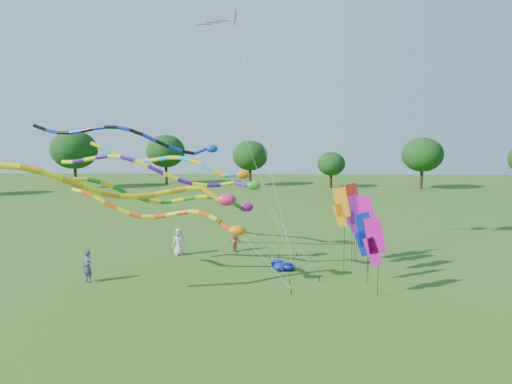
{
  "coord_description": "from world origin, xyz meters",
  "views": [
    {
      "loc": [
        1.19,
        -20.56,
        7.78
      ],
      "look_at": [
        0.23,
        4.26,
        4.8
      ],
      "focal_mm": 30.0,
      "sensor_mm": 36.0,
      "label": 1
    }
  ],
  "objects_px": {
    "person_a": "(179,242)",
    "blue_nylon_heap": "(282,264)",
    "person_c": "(236,240)",
    "person_b": "(87,266)",
    "tube_kite_red": "(177,216)",
    "tube_kite_orange": "(142,189)"
  },
  "relations": [
    {
      "from": "person_a",
      "to": "person_c",
      "type": "bearing_deg",
      "value": -2.01
    },
    {
      "from": "tube_kite_red",
      "to": "tube_kite_orange",
      "type": "height_order",
      "value": "tube_kite_orange"
    },
    {
      "from": "tube_kite_orange",
      "to": "blue_nylon_heap",
      "type": "relative_size",
      "value": 12.26
    },
    {
      "from": "tube_kite_orange",
      "to": "person_b",
      "type": "xyz_separation_m",
      "value": [
        -3.91,
        2.41,
        -4.57
      ]
    },
    {
      "from": "tube_kite_red",
      "to": "tube_kite_orange",
      "type": "bearing_deg",
      "value": -97.73
    },
    {
      "from": "person_a",
      "to": "tube_kite_red",
      "type": "bearing_deg",
      "value": -97.64
    },
    {
      "from": "person_a",
      "to": "blue_nylon_heap",
      "type": "bearing_deg",
      "value": -40.51
    },
    {
      "from": "blue_nylon_heap",
      "to": "person_a",
      "type": "relative_size",
      "value": 0.62
    },
    {
      "from": "tube_kite_red",
      "to": "person_a",
      "type": "relative_size",
      "value": 6.61
    },
    {
      "from": "tube_kite_red",
      "to": "person_b",
      "type": "relative_size",
      "value": 6.77
    },
    {
      "from": "tube_kite_orange",
      "to": "person_c",
      "type": "bearing_deg",
      "value": 50.22
    },
    {
      "from": "person_b",
      "to": "person_c",
      "type": "bearing_deg",
      "value": 73.4
    },
    {
      "from": "tube_kite_orange",
      "to": "blue_nylon_heap",
      "type": "xyz_separation_m",
      "value": [
        6.88,
        5.58,
        -5.26
      ]
    },
    {
      "from": "tube_kite_red",
      "to": "person_c",
      "type": "distance_m",
      "value": 7.87
    },
    {
      "from": "person_b",
      "to": "person_a",
      "type": "bearing_deg",
      "value": 87.57
    },
    {
      "from": "tube_kite_orange",
      "to": "person_a",
      "type": "distance_m",
      "value": 9.43
    },
    {
      "from": "blue_nylon_heap",
      "to": "person_c",
      "type": "height_order",
      "value": "person_c"
    },
    {
      "from": "person_a",
      "to": "person_c",
      "type": "relative_size",
      "value": 1.15
    },
    {
      "from": "tube_kite_red",
      "to": "tube_kite_orange",
      "type": "distance_m",
      "value": 3.36
    },
    {
      "from": "tube_kite_red",
      "to": "person_c",
      "type": "bearing_deg",
      "value": 83.27
    },
    {
      "from": "tube_kite_red",
      "to": "person_a",
      "type": "distance_m",
      "value": 6.38
    },
    {
      "from": "tube_kite_orange",
      "to": "person_a",
      "type": "xyz_separation_m",
      "value": [
        -0.11,
        8.26,
        -4.55
      ]
    }
  ]
}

